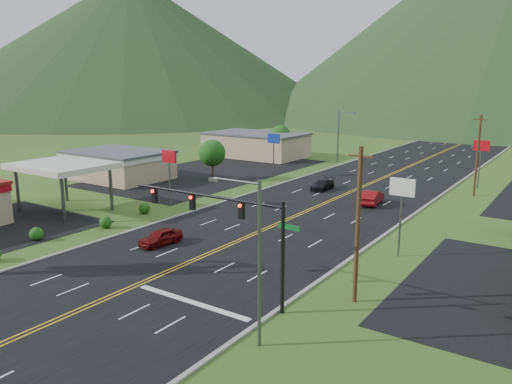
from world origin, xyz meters
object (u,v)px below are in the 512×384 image
Objects in this scene: car_red_near at (161,237)px; gas_canopy at (63,167)px; traffic_signal at (228,219)px; streetlight_west at (340,133)px; car_red_far at (372,198)px; car_dark_mid at (322,185)px; streetlight_east at (254,252)px.

gas_canopy is at bearing 178.26° from car_red_near.
streetlight_west is (-18.16, 56.00, -0.15)m from traffic_signal.
gas_canopy is at bearing 31.70° from car_red_far.
gas_canopy reaches higher than car_dark_mid.
car_red_far is (8.34, -4.01, 0.16)m from car_dark_mid.
streetlight_east is 19.11m from car_red_near.
traffic_signal is 35.36m from car_dark_mid.
gas_canopy is 2.03× the size of car_red_far.
traffic_signal reaches higher than car_red_far.
car_red_near is at bearing -9.12° from gas_canopy.
streetlight_west reaches higher than traffic_signal.
streetlight_east is 1.82× the size of car_red_far.
car_dark_mid is 0.91× the size of car_red_far.
streetlight_west is at bearing -65.43° from car_red_far.
traffic_signal is at bearing -73.67° from car_dark_mid.
traffic_signal is at bearing -72.03° from streetlight_west.
streetlight_east is 40.62m from car_dark_mid.
gas_canopy is (-33.18, 12.00, -0.31)m from streetlight_east.
car_red_far is at bearing 93.44° from traffic_signal.
car_red_near reaches higher than car_dark_mid.
traffic_signal is at bearing 139.61° from streetlight_east.
car_red_far reaches higher than car_dark_mid.
car_red_near is at bearing -93.04° from car_dark_mid.
gas_canopy is 17.80m from car_red_near.
car_dark_mid is at bearing 111.52° from streetlight_east.
streetlight_west is 31.42m from car_red_far.
car_dark_mid is (8.05, -22.44, -4.53)m from streetlight_west.
car_red_far is at bearing -26.12° from car_dark_mid.
traffic_signal is at bearing 86.24° from car_red_far.
gas_canopy is (-10.32, -48.00, -0.31)m from streetlight_west.
gas_canopy is 2.49× the size of car_red_near.
streetlight_west is 2.24× the size of car_red_near.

